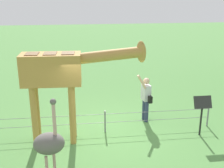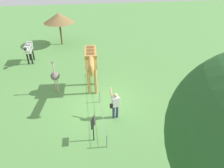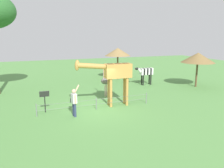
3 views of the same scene
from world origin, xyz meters
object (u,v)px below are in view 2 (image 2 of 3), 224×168
at_px(giraffe, 91,61).
at_px(visitor, 115,104).
at_px(zebra, 29,49).
at_px(info_sign, 93,125).
at_px(ostrich, 55,76).
at_px(shade_hut_far, 59,18).

bearing_deg(giraffe, visitor, 20.76).
xyz_separation_m(giraffe, zebra, (-5.02, -4.77, -0.98)).
bearing_deg(giraffe, info_sign, -2.80).
relative_size(ostrich, info_sign, 1.70).
height_order(zebra, info_sign, zebra).
distance_m(visitor, shade_hut_far, 12.28).
bearing_deg(shade_hut_far, visitor, 16.94).
bearing_deg(zebra, shade_hut_far, 149.28).
distance_m(visitor, zebra, 9.74).
height_order(ostrich, info_sign, ostrich).
bearing_deg(giraffe, shade_hut_far, -164.29).
distance_m(visitor, info_sign, 1.96).
height_order(visitor, ostrich, ostrich).
distance_m(giraffe, visitor, 3.22).
relative_size(visitor, info_sign, 1.34).
relative_size(zebra, shade_hut_far, 0.59).
xyz_separation_m(giraffe, visitor, (2.78, 1.05, -1.24)).
distance_m(zebra, info_sign, 10.36).
distance_m(shade_hut_far, info_sign, 13.43).
height_order(giraffe, visitor, giraffe).
bearing_deg(info_sign, shade_hut_far, -170.14).
bearing_deg(visitor, shade_hut_far, -163.06).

